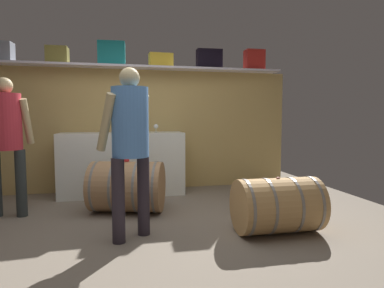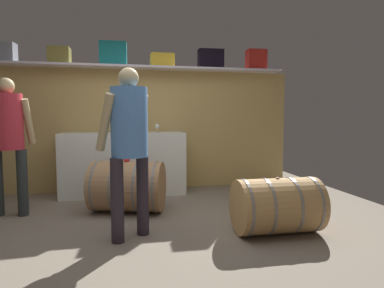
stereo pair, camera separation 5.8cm
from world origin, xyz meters
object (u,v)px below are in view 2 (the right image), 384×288
Objects in this scene: toolcase_grey at (3,53)px; work_cabinet at (124,163)px; wine_glass at (157,127)px; visitor_tasting at (129,135)px; tasting_cup at (127,159)px; winemaker_pouring at (8,132)px; toolcase_teal at (113,54)px; wine_bottle_green at (125,124)px; toolcase_black at (211,59)px; toolcase_red at (256,60)px; toolcase_olive at (59,56)px; wine_barrel_near at (128,186)px; red_funnel at (122,129)px; wine_barrel_far at (277,206)px; toolcase_yellow at (162,60)px.

work_cabinet is (1.68, -0.20, -1.63)m from toolcase_grey.
visitor_tasting is at bearing -104.21° from wine_glass.
tasting_cup is 1.41m from winemaker_pouring.
wine_bottle_green is at bearing -59.92° from toolcase_teal.
wine_glass is 1.73× the size of tasting_cup.
toolcase_red reaches higher than toolcase_black.
toolcase_teal reaches higher than winemaker_pouring.
wine_bottle_green is at bearing 56.88° from visitor_tasting.
work_cabinet is at bearing 43.78° from winemaker_pouring.
toolcase_olive reaches higher than work_cabinet.
work_cabinet is at bearing -3.43° from toolcase_grey.
wine_glass is at bearing -166.89° from toolcase_red.
toolcase_red reaches higher than work_cabinet.
visitor_tasting is (0.02, -0.93, 0.34)m from tasting_cup.
wine_barrel_near is 13.47× the size of tasting_cup.
wine_barrel_far is (1.54, -2.16, -0.71)m from red_funnel.
wine_barrel_near is (-0.58, -1.16, -1.75)m from toolcase_yellow.
winemaker_pouring is at bearing -147.39° from work_cabinet.
toolcase_yellow is at bearing 28.69° from wine_bottle_green.
toolcase_grey is at bearing -177.71° from toolcase_black.
wine_bottle_green is (1.72, -0.32, -1.02)m from toolcase_grey.
wine_barrel_near is 1.16m from visitor_tasting.
winemaker_pouring is 1.73m from visitor_tasting.
toolcase_teal is 1.89m from tasting_cup.
winemaker_pouring is (-1.31, -0.95, 0.01)m from red_funnel.
toolcase_yellow is 0.22× the size of winemaker_pouring.
wine_barrel_far is at bearing -52.40° from wine_bottle_green.
toolcase_yellow is 1.92m from tasting_cup.
tasting_cup is at bearing 57.32° from visitor_tasting.
toolcase_yellow is 2.41m from visitor_tasting.
visitor_tasting is at bearing -134.16° from toolcase_red.
toolcase_red is at bearing 0.94° from toolcase_olive.
wine_bottle_green is at bearing -154.78° from toolcase_yellow.
work_cabinet is (-0.62, -0.20, -1.60)m from toolcase_yellow.
red_funnel reaches higher than tasting_cup.
toolcase_red reaches higher than wine_bottle_green.
visitor_tasting is at bearing -88.34° from work_cabinet.
toolcase_red is 2.43m from wine_bottle_green.
tasting_cup is at bearing -87.03° from red_funnel.
wine_barrel_near is 0.35m from tasting_cup.
toolcase_yellow is at bearing 63.18° from tasting_cup.
toolcase_black is 2.32m from tasting_cup.
toolcase_teal is 1.54m from toolcase_black.
toolcase_teal is 1.12m from wine_bottle_green.
work_cabinet is 6.18× the size of wine_bottle_green.
visitor_tasting reaches higher than wine_barrel_far.
red_funnel is at bearing 154.00° from wine_glass.
winemaker_pouring reaches higher than wine_barrel_near.
wine_bottle_green is 1.13m from wine_barrel_near.
work_cabinet is 1.67m from winemaker_pouring.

